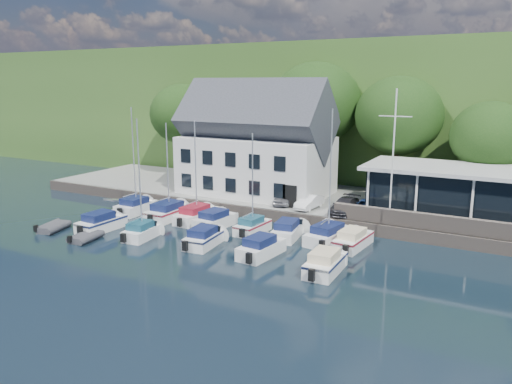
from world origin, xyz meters
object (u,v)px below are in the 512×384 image
(boat_r1_3, at_px, (215,218))
(boat_r2_3, at_px, (261,246))
(dinghy_0, at_px, (53,226))
(dinghy_1, at_px, (86,236))
(flagpole, at_px, (393,157))
(car_dgrey, at_px, (345,206))
(boat_r1_5, at_px, (288,229))
(boat_r2_2, at_px, (205,236))
(harbor_building, at_px, (256,149))
(club_pavilion, at_px, (449,192))
(boat_r1_0, at_px, (134,164))
(boat_r1_7, at_px, (353,238))
(car_blue, at_px, (366,206))
(boat_r2_4, at_px, (326,261))
(car_white, at_px, (309,202))
(boat_r1_1, at_px, (168,166))
(boat_r1_2, at_px, (196,171))
(boat_r1_4, at_px, (253,181))
(boat_r2_1, at_px, (140,186))
(car_silver, at_px, (283,197))
(boat_r1_6, at_px, (330,184))
(boat_r2_0, at_px, (101,221))

(boat_r1_3, xyz_separation_m, boat_r2_3, (6.62, -4.45, 0.01))
(dinghy_0, relative_size, dinghy_1, 1.05)
(boat_r2_3, bearing_deg, flagpole, 60.43)
(car_dgrey, xyz_separation_m, boat_r1_5, (-2.67, -5.40, -0.93))
(boat_r1_5, distance_m, boat_r2_2, 6.52)
(harbor_building, distance_m, club_pavilion, 18.15)
(boat_r1_0, height_order, boat_r1_7, boat_r1_0)
(harbor_building, bearing_deg, car_dgrey, -19.01)
(boat_r2_2, bearing_deg, boat_r2_3, -6.56)
(harbor_building, relative_size, boat_r2_3, 2.56)
(car_blue, height_order, boat_r2_4, car_blue)
(car_white, relative_size, boat_r2_4, 0.63)
(club_pavilion, relative_size, boat_r1_1, 1.42)
(boat_r1_2, relative_size, dinghy_0, 2.92)
(boat_r2_2, xyz_separation_m, dinghy_1, (-8.60, -3.27, -0.38))
(flagpole, relative_size, boat_r2_2, 1.88)
(harbor_building, bearing_deg, boat_r1_4, -63.14)
(harbor_building, bearing_deg, flagpole, -17.72)
(car_white, bearing_deg, boat_r2_3, -81.28)
(club_pavilion, bearing_deg, car_white, -164.85)
(harbor_building, bearing_deg, boat_r1_1, -113.09)
(boat_r1_4, xyz_separation_m, boat_r1_5, (2.96, 0.27, -3.46))
(boat_r1_1, distance_m, boat_r1_3, 6.35)
(boat_r1_7, xyz_separation_m, boat_r2_3, (-4.97, -4.77, 0.03))
(club_pavilion, distance_m, boat_r2_2, 20.00)
(boat_r1_1, height_order, boat_r2_3, boat_r1_1)
(club_pavilion, height_order, boat_r1_7, club_pavilion)
(car_white, bearing_deg, boat_r2_1, -125.07)
(car_silver, xyz_separation_m, boat_r1_4, (0.33, -6.21, 2.53))
(boat_r1_6, bearing_deg, boat_r2_0, -151.63)
(boat_r2_3, bearing_deg, boat_r1_3, 152.01)
(boat_r1_2, height_order, boat_r1_7, boat_r1_2)
(boat_r1_3, distance_m, boat_r1_5, 6.47)
(boat_r2_3, bearing_deg, dinghy_1, -160.46)
(boat_r1_7, distance_m, boat_r2_2, 10.78)
(harbor_building, xyz_separation_m, car_white, (7.09, -3.45, -3.76))
(boat_r2_4, bearing_deg, boat_r1_2, 155.50)
(harbor_building, height_order, boat_r2_2, harbor_building)
(harbor_building, height_order, boat_r2_0, harbor_building)
(car_dgrey, distance_m, boat_r1_1, 15.41)
(boat_r2_3, bearing_deg, harbor_building, 125.61)
(boat_r2_2, bearing_deg, boat_r1_3, 107.29)
(boat_r1_3, height_order, dinghy_1, boat_r1_3)
(boat_r1_6, relative_size, boat_r2_3, 1.58)
(car_dgrey, bearing_deg, boat_r1_3, -149.07)
(harbor_building, distance_m, boat_r2_0, 16.40)
(harbor_building, distance_m, boat_r1_6, 13.80)
(flagpole, bearing_deg, boat_r1_5, -146.52)
(club_pavilion, distance_m, car_blue, 6.69)
(boat_r2_2, bearing_deg, boat_r1_6, 27.10)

